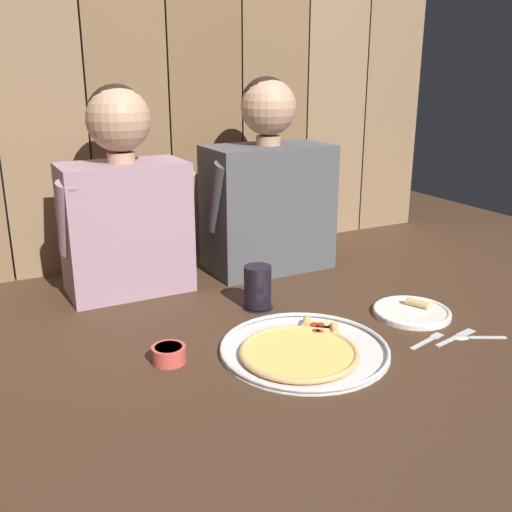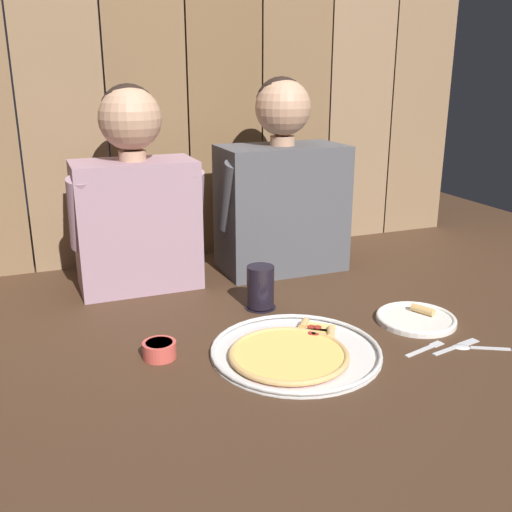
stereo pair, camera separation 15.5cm
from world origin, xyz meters
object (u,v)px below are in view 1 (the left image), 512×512
object	(u,v)px
pizza_tray	(303,350)
dinner_plate	(412,312)
dipping_bowl	(169,353)
diner_left	(124,200)
drinking_glass	(258,287)
diner_right	(268,188)

from	to	relation	value
pizza_tray	dinner_plate	distance (m)	0.40
dipping_bowl	diner_left	size ratio (longest dim) A/B	0.13
drinking_glass	diner_left	xyz separation A→B (m)	(-0.29, 0.31, 0.22)
pizza_tray	dinner_plate	world-z (taller)	dinner_plate
pizza_tray	diner_right	bearing A→B (deg)	68.94
dipping_bowl	diner_left	bearing A→B (deg)	84.38
dipping_bowl	drinking_glass	bearing A→B (deg)	30.07
pizza_tray	drinking_glass	world-z (taller)	drinking_glass
diner_left	diner_right	distance (m)	0.49
drinking_glass	dipping_bowl	size ratio (longest dim) A/B	1.57
dinner_plate	diner_left	bearing A→B (deg)	139.51
pizza_tray	drinking_glass	bearing A→B (deg)	83.36
drinking_glass	diner_left	bearing A→B (deg)	133.14
dinner_plate	drinking_glass	distance (m)	0.44
dipping_bowl	dinner_plate	bearing A→B (deg)	-4.14
dinner_plate	diner_left	xyz separation A→B (m)	(-0.64, 0.55, 0.28)
diner_left	diner_right	bearing A→B (deg)	-0.01
diner_left	diner_right	size ratio (longest dim) A/B	0.97
diner_right	dinner_plate	bearing A→B (deg)	-73.85
dinner_plate	diner_right	size ratio (longest dim) A/B	0.34
pizza_tray	dinner_plate	xyz separation A→B (m)	(0.39, 0.06, -0.00)
dinner_plate	drinking_glass	bearing A→B (deg)	145.66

